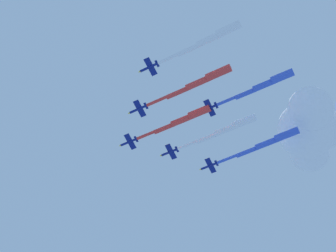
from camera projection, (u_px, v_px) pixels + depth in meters
jet_lead at (181, 120)px, 256.57m from camera, size 24.29×44.87×4.21m
jet_port_inner at (198, 83)px, 242.62m from camera, size 25.99×47.50×4.23m
jet_starboard_inner at (225, 130)px, 261.64m from camera, size 25.37×47.01×4.23m
jet_port_mid at (208, 40)px, 233.39m from camera, size 25.20×45.24×4.22m
jet_starboard_mid at (267, 143)px, 264.09m from camera, size 26.35×48.11×4.25m
jet_port_outer at (263, 85)px, 245.51m from camera, size 23.88×43.35×4.22m
cloud_puff at (310, 129)px, 279.50m from camera, size 50.96×35.17×30.40m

